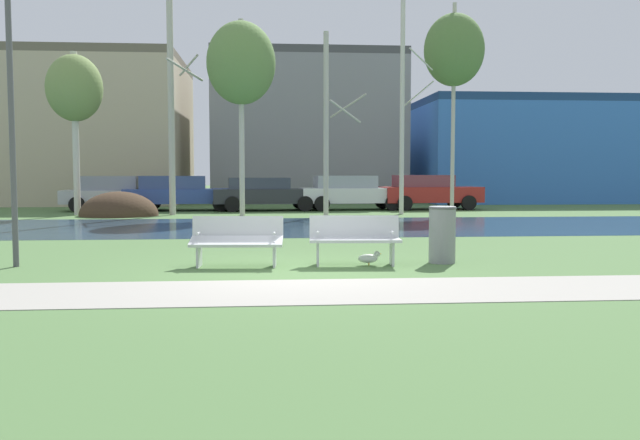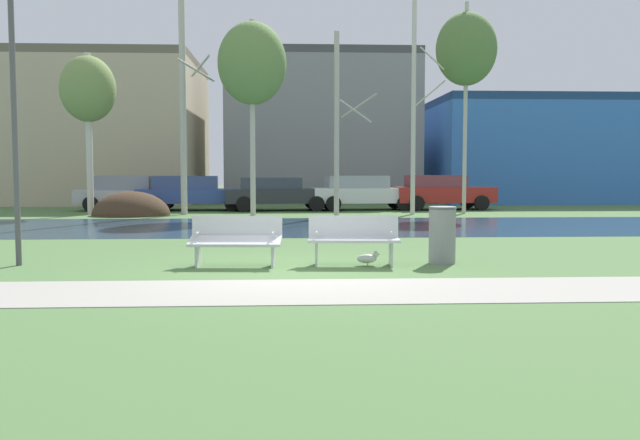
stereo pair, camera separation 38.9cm
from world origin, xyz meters
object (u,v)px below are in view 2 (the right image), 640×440
at_px(bench_left, 236,239).
at_px(streetlamp, 12,31).
at_px(bench_right, 354,239).
at_px(trash_bin, 442,234).
at_px(seagull, 368,258).
at_px(parked_sedan_second_blue, 192,192).
at_px(parked_hatch_third_dark, 277,193).
at_px(parked_van_nearest_silver, 127,192).
at_px(parked_wagon_fourth_white, 363,192).
at_px(parked_suv_fifth_red, 441,191).

bearing_deg(bench_left, streetlamp, 175.84).
bearing_deg(bench_right, trash_bin, 6.12).
bearing_deg(bench_right, bench_left, 180.00).
relative_size(trash_bin, seagull, 2.40).
bearing_deg(parked_sedan_second_blue, bench_right, -73.28).
bearing_deg(parked_hatch_third_dark, parked_van_nearest_silver, 176.92).
bearing_deg(seagull, parked_wagon_fourth_white, 83.74).
relative_size(streetlamp, parked_wagon_fourth_white, 1.33).
xyz_separation_m(bench_left, parked_wagon_fourth_white, (4.20, 17.10, 0.31)).
height_order(trash_bin, parked_van_nearest_silver, parked_van_nearest_silver).
relative_size(trash_bin, streetlamp, 0.16).
xyz_separation_m(parked_sedan_second_blue, parked_hatch_third_dark, (3.60, -0.24, -0.03)).
relative_size(trash_bin, parked_wagon_fourth_white, 0.22).
xyz_separation_m(bench_left, parked_hatch_third_dark, (0.51, 16.93, 0.28)).
distance_m(parked_wagon_fourth_white, parked_suv_fifth_red, 3.42).
bearing_deg(streetlamp, parked_wagon_fourth_white, 64.45).
bearing_deg(bench_left, parked_hatch_third_dark, 88.27).
distance_m(bench_right, parked_wagon_fourth_white, 17.23).
xyz_separation_m(parked_hatch_third_dark, parked_suv_fifth_red, (7.12, 0.27, 0.04)).
bearing_deg(bench_left, trash_bin, 2.69).
relative_size(seagull, streetlamp, 0.07).
bearing_deg(bench_left, bench_right, 0.00).
distance_m(streetlamp, parked_wagon_fourth_white, 18.93).
height_order(trash_bin, parked_suv_fifth_red, parked_suv_fifth_red).
bearing_deg(parked_hatch_third_dark, parked_suv_fifth_red, 2.20).
bearing_deg(parked_wagon_fourth_white, parked_hatch_third_dark, -177.45).
bearing_deg(parked_wagon_fourth_white, streetlamp, -115.55).
xyz_separation_m(seagull, parked_suv_fifth_red, (5.30, 17.26, 0.66)).
height_order(bench_left, parked_wagon_fourth_white, parked_wagon_fourth_white).
distance_m(bench_right, trash_bin, 1.63).
height_order(bench_right, parked_van_nearest_silver, parked_van_nearest_silver).
xyz_separation_m(bench_right, parked_sedan_second_blue, (-5.16, 17.17, 0.30)).
height_order(seagull, parked_van_nearest_silver, parked_van_nearest_silver).
relative_size(bench_right, parked_suv_fifth_red, 0.37).
bearing_deg(streetlamp, bench_right, -2.71).
bearing_deg(trash_bin, parked_suv_fifth_red, 76.99).
distance_m(bench_left, parked_sedan_second_blue, 17.45).
relative_size(streetlamp, parked_hatch_third_dark, 1.34).
height_order(streetlamp, parked_suv_fifth_red, streetlamp).
bearing_deg(parked_van_nearest_silver, parked_wagon_fourth_white, -1.01).
bearing_deg(parked_hatch_third_dark, seagull, -83.91).
distance_m(parked_van_nearest_silver, parked_suv_fifth_red, 13.46).
relative_size(bench_left, parked_wagon_fourth_white, 0.35).
bearing_deg(trash_bin, parked_van_nearest_silver, 119.12).
xyz_separation_m(parked_van_nearest_silver, parked_wagon_fourth_white, (10.04, -0.18, 0.01)).
relative_size(streetlamp, parked_sedan_second_blue, 1.27).
bearing_deg(seagull, parked_van_nearest_silver, 115.21).
xyz_separation_m(bench_right, parked_van_nearest_silver, (-7.90, 17.28, 0.30)).
bearing_deg(parked_sedan_second_blue, seagull, -72.56).
bearing_deg(seagull, trash_bin, 9.33).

